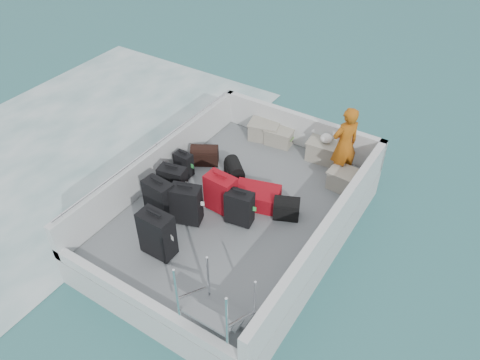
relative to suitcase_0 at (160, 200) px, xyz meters
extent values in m
plane|color=#1B585E|center=(0.98, 0.85, -1.01)|extent=(160.00, 160.00, 0.00)
plane|color=white|center=(-3.82, 0.85, -1.01)|extent=(10.00, 10.00, 0.00)
cube|color=silver|center=(0.98, 0.85, -0.71)|extent=(3.60, 5.00, 0.60)
cube|color=slate|center=(0.98, 0.85, -0.40)|extent=(3.30, 4.70, 0.02)
cube|color=silver|center=(-0.75, 0.85, -0.04)|extent=(0.14, 5.00, 0.70)
cube|color=silver|center=(2.71, 0.85, -0.04)|extent=(0.14, 5.00, 0.70)
cube|color=silver|center=(0.98, 3.28, -0.04)|extent=(3.60, 0.14, 0.70)
cube|color=silver|center=(0.98, -1.58, -0.29)|extent=(3.60, 0.14, 0.20)
cylinder|color=silver|center=(-0.75, 0.85, 0.36)|extent=(0.04, 4.80, 0.04)
cube|color=black|center=(0.00, 0.00, 0.00)|extent=(0.53, 0.33, 0.78)
cube|color=black|center=(-0.10, 0.49, -0.03)|extent=(0.52, 0.36, 0.71)
cube|color=black|center=(-0.38, 1.14, -0.14)|extent=(0.35, 0.21, 0.50)
cube|color=black|center=(0.51, -0.65, 0.02)|extent=(0.54, 0.32, 0.82)
cube|color=black|center=(0.44, 0.17, -0.02)|extent=(0.57, 0.44, 0.73)
cube|color=maroon|center=(0.76, 0.73, -0.03)|extent=(0.54, 0.34, 0.72)
cube|color=black|center=(1.21, 0.62, -0.07)|extent=(0.50, 0.34, 0.65)
cube|color=maroon|center=(1.21, 1.19, -0.23)|extent=(0.91, 0.73, 0.31)
cube|color=#9D9A89|center=(0.28, 3.04, -0.21)|extent=(0.67, 0.54, 0.36)
cube|color=#9D9A89|center=(0.64, 3.05, -0.23)|extent=(0.58, 0.43, 0.33)
cube|color=#9D9A89|center=(1.67, 3.05, -0.19)|extent=(0.68, 0.50, 0.39)
cube|color=#9D9A89|center=(2.38, 2.43, -0.21)|extent=(0.61, 0.44, 0.36)
ellipsoid|color=yellow|center=(1.65, 2.97, -0.28)|extent=(0.28, 0.26, 0.22)
ellipsoid|color=white|center=(1.67, 3.05, 0.09)|extent=(0.24, 0.24, 0.18)
imported|color=orange|center=(2.16, 2.69, 0.37)|extent=(0.62, 0.67, 1.52)
camera|label=1|loc=(4.32, -4.22, 5.30)|focal=35.00mm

